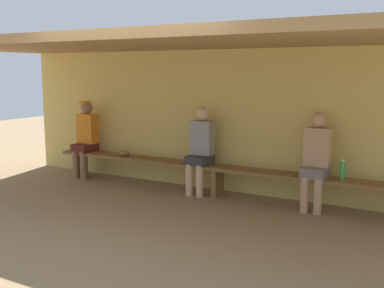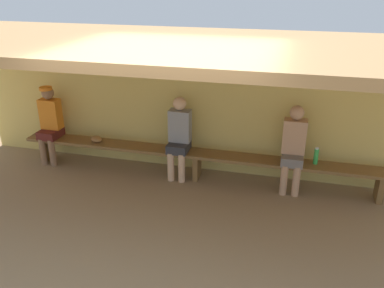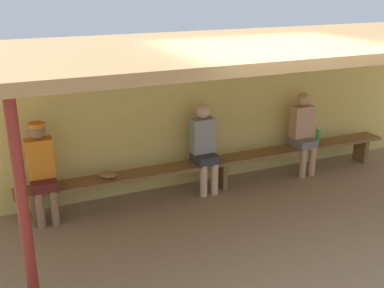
# 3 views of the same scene
# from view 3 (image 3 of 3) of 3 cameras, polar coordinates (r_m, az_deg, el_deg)

# --- Properties ---
(ground_plane) EXTENTS (24.00, 24.00, 0.00)m
(ground_plane) POSITION_cam_3_polar(r_m,az_deg,el_deg) (6.21, 10.19, -10.50)
(ground_plane) COLOR #937754
(back_wall) EXTENTS (8.00, 0.20, 2.20)m
(back_wall) POSITION_cam_3_polar(r_m,az_deg,el_deg) (7.39, 2.09, 3.96)
(back_wall) COLOR #D8BC60
(back_wall) RESTS_ON ground
(dugout_roof) EXTENTS (8.00, 2.80, 0.12)m
(dugout_roof) POSITION_cam_3_polar(r_m,az_deg,el_deg) (6.04, 7.73, 11.59)
(dugout_roof) COLOR #9E7547
(dugout_roof) RESTS_ON back_wall
(support_post) EXTENTS (0.10, 0.10, 2.20)m
(support_post) POSITION_cam_3_polar(r_m,az_deg,el_deg) (4.32, -19.42, -8.74)
(support_post) COLOR maroon
(support_post) RESTS_ON ground
(bench) EXTENTS (6.00, 0.36, 0.46)m
(bench) POSITION_cam_3_polar(r_m,az_deg,el_deg) (7.24, 3.58, -2.36)
(bench) COLOR brown
(bench) RESTS_ON ground
(player_in_blue) EXTENTS (0.34, 0.42, 1.34)m
(player_in_blue) POSITION_cam_3_polar(r_m,az_deg,el_deg) (7.88, 13.19, 1.62)
(player_in_blue) COLOR slate
(player_in_blue) RESTS_ON ground
(player_near_post) EXTENTS (0.34, 0.42, 1.34)m
(player_near_post) POSITION_cam_3_polar(r_m,az_deg,el_deg) (6.41, -17.61, -2.74)
(player_near_post) COLOR #591E19
(player_near_post) RESTS_ON ground
(player_in_red) EXTENTS (0.34, 0.42, 1.34)m
(player_in_red) POSITION_cam_3_polar(r_m,az_deg,el_deg) (7.00, 1.46, -0.11)
(player_in_red) COLOR #333338
(player_in_red) RESTS_ON ground
(water_bottle_blue) EXTENTS (0.07, 0.07, 0.26)m
(water_bottle_blue) POSITION_cam_3_polar(r_m,az_deg,el_deg) (8.16, 14.88, 1.01)
(water_bottle_blue) COLOR green
(water_bottle_blue) RESTS_ON bench
(baseball_glove_tan) EXTENTS (0.29, 0.28, 0.09)m
(baseball_glove_tan) POSITION_cam_3_polar(r_m,az_deg,el_deg) (6.62, -10.05, -3.65)
(baseball_glove_tan) COLOR olive
(baseball_glove_tan) RESTS_ON bench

